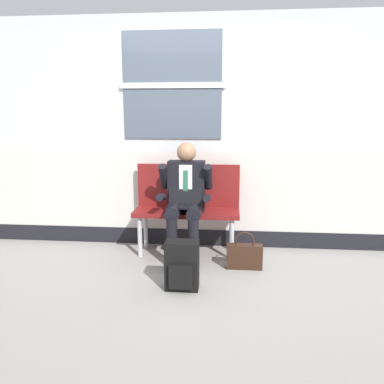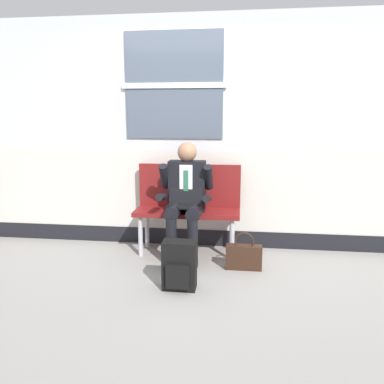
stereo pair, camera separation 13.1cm
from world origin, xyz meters
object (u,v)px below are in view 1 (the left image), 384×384
at_px(backpack, 182,266).
at_px(handbag, 244,256).
at_px(bench_with_person, 187,202).
at_px(person_seated, 185,198).

bearing_deg(backpack, handbag, 42.88).
relative_size(backpack, handbag, 1.14).
bearing_deg(handbag, bench_with_person, 143.81).
relative_size(bench_with_person, person_seated, 0.93).
height_order(person_seated, handbag, person_seated).
xyz_separation_m(backpack, handbag, (0.58, 0.53, -0.08)).
xyz_separation_m(person_seated, backpack, (0.06, -0.79, -0.46)).
xyz_separation_m(bench_with_person, backpack, (0.06, -1.00, -0.36)).
height_order(person_seated, backpack, person_seated).
relative_size(person_seated, backpack, 2.82).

